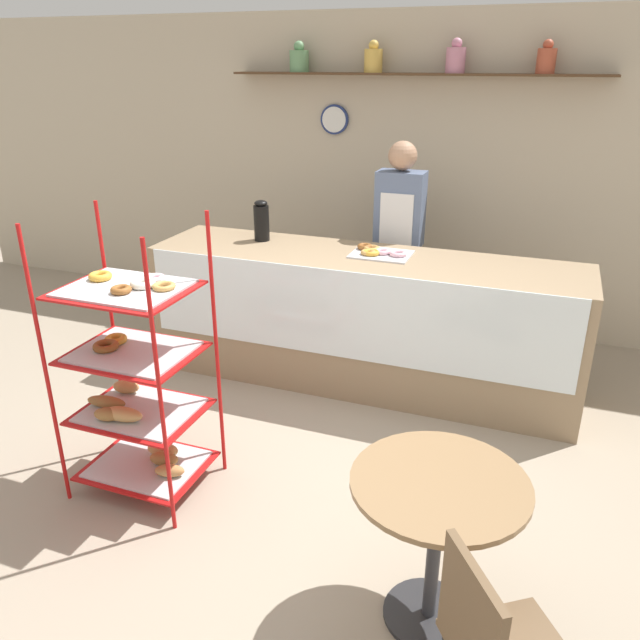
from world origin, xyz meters
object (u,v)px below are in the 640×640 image
(pastry_rack, at_px, (136,383))
(cafe_table, at_px, (437,516))
(person_worker, at_px, (398,240))
(donut_tray_counter, at_px, (378,252))
(coffee_carafe, at_px, (261,221))

(pastry_rack, height_order, cafe_table, pastry_rack)
(person_worker, bearing_deg, cafe_table, -72.50)
(cafe_table, xyz_separation_m, donut_tray_counter, (-0.86, 2.11, 0.46))
(cafe_table, distance_m, coffee_carafe, 2.90)
(pastry_rack, relative_size, coffee_carafe, 5.05)
(cafe_table, distance_m, donut_tray_counter, 2.33)
(pastry_rack, height_order, person_worker, person_worker)
(person_worker, relative_size, coffee_carafe, 5.52)
(coffee_carafe, bearing_deg, donut_tray_counter, -3.80)
(pastry_rack, bearing_deg, cafe_table, -12.06)
(pastry_rack, distance_m, cafe_table, 1.78)
(pastry_rack, height_order, coffee_carafe, pastry_rack)
(cafe_table, xyz_separation_m, coffee_carafe, (-1.82, 2.18, 0.60))
(pastry_rack, xyz_separation_m, cafe_table, (1.74, -0.37, -0.11))
(coffee_carafe, relative_size, donut_tray_counter, 0.74)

